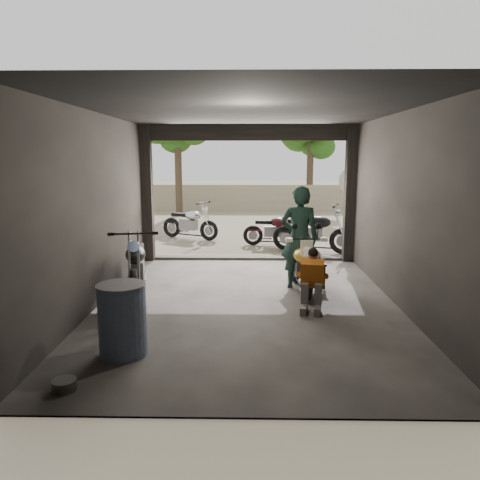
{
  "coord_description": "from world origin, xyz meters",
  "views": [
    {
      "loc": [
        0.02,
        -7.6,
        2.48
      ],
      "look_at": [
        -0.14,
        0.6,
        1.01
      ],
      "focal_mm": 35.0,
      "sensor_mm": 36.0,
      "label": 1
    }
  ],
  "objects_px": {
    "mechanic": "(312,282)",
    "outside_bike_a": "(190,220)",
    "left_bike": "(136,262)",
    "outside_bike_b": "(275,227)",
    "main_bike": "(301,262)",
    "helmet": "(313,255)",
    "rider": "(299,238)",
    "sign_post": "(353,195)",
    "outside_bike_c": "(314,228)",
    "stool": "(316,266)",
    "oil_drum": "(123,321)"
  },
  "relations": [
    {
      "from": "outside_bike_c",
      "to": "helmet",
      "type": "distance_m",
      "value": 3.42
    },
    {
      "from": "mechanic",
      "to": "rider",
      "type": "bearing_deg",
      "value": 103.99
    },
    {
      "from": "outside_bike_c",
      "to": "oil_drum",
      "type": "xyz_separation_m",
      "value": [
        -3.26,
        -6.53,
        -0.18
      ]
    },
    {
      "from": "rider",
      "to": "outside_bike_b",
      "type": "bearing_deg",
      "value": -82.41
    },
    {
      "from": "outside_bike_a",
      "to": "rider",
      "type": "relative_size",
      "value": 0.87
    },
    {
      "from": "outside_bike_a",
      "to": "mechanic",
      "type": "xyz_separation_m",
      "value": [
        2.81,
        -6.71,
        -0.08
      ]
    },
    {
      "from": "left_bike",
      "to": "mechanic",
      "type": "distance_m",
      "value": 3.15
    },
    {
      "from": "mechanic",
      "to": "sign_post",
      "type": "relative_size",
      "value": 0.44
    },
    {
      "from": "main_bike",
      "to": "oil_drum",
      "type": "bearing_deg",
      "value": -134.65
    },
    {
      "from": "rider",
      "to": "sign_post",
      "type": "distance_m",
      "value": 3.69
    },
    {
      "from": "main_bike",
      "to": "left_bike",
      "type": "height_order",
      "value": "left_bike"
    },
    {
      "from": "outside_bike_c",
      "to": "stool",
      "type": "xyz_separation_m",
      "value": [
        -0.41,
        -3.39,
        -0.21
      ]
    },
    {
      "from": "outside_bike_a",
      "to": "oil_drum",
      "type": "relative_size",
      "value": 1.84
    },
    {
      "from": "left_bike",
      "to": "outside_bike_a",
      "type": "bearing_deg",
      "value": 77.36
    },
    {
      "from": "outside_bike_b",
      "to": "helmet",
      "type": "relative_size",
      "value": 5.23
    },
    {
      "from": "rider",
      "to": "oil_drum",
      "type": "relative_size",
      "value": 2.12
    },
    {
      "from": "helmet",
      "to": "outside_bike_b",
      "type": "bearing_deg",
      "value": 77.01
    },
    {
      "from": "outside_bike_c",
      "to": "rider",
      "type": "distance_m",
      "value": 3.5
    },
    {
      "from": "oil_drum",
      "to": "stool",
      "type": "bearing_deg",
      "value": 47.78
    },
    {
      "from": "main_bike",
      "to": "sign_post",
      "type": "xyz_separation_m",
      "value": [
        1.68,
        3.41,
        0.95
      ]
    },
    {
      "from": "main_bike",
      "to": "helmet",
      "type": "relative_size",
      "value": 5.55
    },
    {
      "from": "left_bike",
      "to": "outside_bike_b",
      "type": "relative_size",
      "value": 1.18
    },
    {
      "from": "left_bike",
      "to": "mechanic",
      "type": "relative_size",
      "value": 1.87
    },
    {
      "from": "outside_bike_a",
      "to": "stool",
      "type": "distance_m",
      "value": 6.16
    },
    {
      "from": "sign_post",
      "to": "helmet",
      "type": "bearing_deg",
      "value": -94.17
    },
    {
      "from": "rider",
      "to": "main_bike",
      "type": "bearing_deg",
      "value": 99.7
    },
    {
      "from": "rider",
      "to": "sign_post",
      "type": "height_order",
      "value": "sign_post"
    },
    {
      "from": "outside_bike_b",
      "to": "sign_post",
      "type": "bearing_deg",
      "value": -113.85
    },
    {
      "from": "outside_bike_b",
      "to": "sign_post",
      "type": "relative_size",
      "value": 0.69
    },
    {
      "from": "main_bike",
      "to": "sign_post",
      "type": "distance_m",
      "value": 3.92
    },
    {
      "from": "mechanic",
      "to": "oil_drum",
      "type": "height_order",
      "value": "mechanic"
    },
    {
      "from": "rider",
      "to": "mechanic",
      "type": "height_order",
      "value": "rider"
    },
    {
      "from": "oil_drum",
      "to": "sign_post",
      "type": "distance_m",
      "value": 7.7
    },
    {
      "from": "helmet",
      "to": "oil_drum",
      "type": "relative_size",
      "value": 0.32
    },
    {
      "from": "outside_bike_a",
      "to": "left_bike",
      "type": "bearing_deg",
      "value": -155.88
    },
    {
      "from": "main_bike",
      "to": "mechanic",
      "type": "height_order",
      "value": "main_bike"
    },
    {
      "from": "outside_bike_a",
      "to": "helmet",
      "type": "height_order",
      "value": "outside_bike_a"
    },
    {
      "from": "stool",
      "to": "oil_drum",
      "type": "relative_size",
      "value": 0.54
    },
    {
      "from": "main_bike",
      "to": "outside_bike_a",
      "type": "xyz_separation_m",
      "value": [
        -2.76,
        5.52,
        0.02
      ]
    },
    {
      "from": "mechanic",
      "to": "sign_post",
      "type": "xyz_separation_m",
      "value": [
        1.62,
        4.6,
        1.01
      ]
    },
    {
      "from": "main_bike",
      "to": "oil_drum",
      "type": "height_order",
      "value": "main_bike"
    },
    {
      "from": "outside_bike_b",
      "to": "rider",
      "type": "relative_size",
      "value": 0.8
    },
    {
      "from": "outside_bike_b",
      "to": "stool",
      "type": "relative_size",
      "value": 3.12
    },
    {
      "from": "outside_bike_a",
      "to": "stool",
      "type": "bearing_deg",
      "value": -123.82
    },
    {
      "from": "oil_drum",
      "to": "outside_bike_b",
      "type": "bearing_deg",
      "value": 72.74
    },
    {
      "from": "main_bike",
      "to": "outside_bike_a",
      "type": "height_order",
      "value": "outside_bike_a"
    },
    {
      "from": "mechanic",
      "to": "outside_bike_a",
      "type": "bearing_deg",
      "value": 123.84
    },
    {
      "from": "helmet",
      "to": "outside_bike_c",
      "type": "bearing_deg",
      "value": 62.77
    },
    {
      "from": "main_bike",
      "to": "outside_bike_c",
      "type": "relative_size",
      "value": 0.88
    },
    {
      "from": "helmet",
      "to": "mechanic",
      "type": "bearing_deg",
      "value": -117.97
    }
  ]
}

